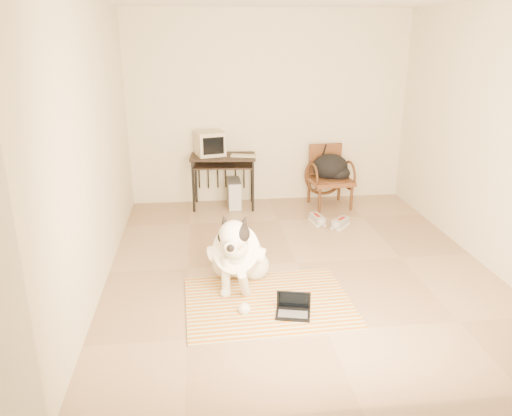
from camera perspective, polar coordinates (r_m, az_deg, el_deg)
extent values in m
plane|color=#9F7E61|center=(5.49, 4.68, -6.27)|extent=(4.50, 4.50, 0.00)
plane|color=beige|center=(7.24, 1.51, 11.27)|extent=(4.50, 0.00, 4.50)
plane|color=beige|center=(2.97, 13.70, -1.31)|extent=(4.50, 0.00, 4.50)
plane|color=beige|center=(5.05, -17.89, 6.79)|extent=(0.00, 4.50, 4.50)
plane|color=beige|center=(5.80, 25.02, 7.43)|extent=(0.00, 4.50, 4.50)
cube|color=#CE6108|center=(4.32, 2.55, -13.77)|extent=(1.53, 0.29, 0.02)
cube|color=#467534|center=(4.51, 1.96, -12.18)|extent=(1.53, 0.29, 0.02)
cube|color=#6A458B|center=(4.71, 1.43, -10.72)|extent=(1.53, 0.29, 0.02)
cube|color=gold|center=(4.91, 0.95, -9.38)|extent=(1.53, 0.29, 0.02)
cube|color=#C2AF8E|center=(5.11, 0.50, -8.15)|extent=(1.53, 0.29, 0.02)
sphere|color=silver|center=(5.12, -3.34, -6.42)|extent=(0.30, 0.30, 0.30)
sphere|color=silver|center=(5.08, -0.16, -6.56)|extent=(0.30, 0.30, 0.30)
ellipsoid|color=silver|center=(5.08, -1.78, -6.31)|extent=(0.36, 0.33, 0.30)
ellipsoid|color=silver|center=(4.83, -2.06, -5.07)|extent=(0.50, 0.73, 0.64)
cylinder|color=white|center=(4.84, -2.04, -5.01)|extent=(0.55, 0.65, 0.58)
sphere|color=silver|center=(4.60, -2.38, -4.43)|extent=(0.25, 0.25, 0.25)
sphere|color=silver|center=(4.46, -2.57, -3.12)|extent=(0.27, 0.27, 0.27)
ellipsoid|color=black|center=(4.45, -2.05, -2.93)|extent=(0.21, 0.24, 0.20)
cylinder|color=silver|center=(4.37, -2.78, -4.21)|extent=(0.14, 0.16, 0.11)
sphere|color=black|center=(4.30, -2.92, -4.61)|extent=(0.07, 0.07, 0.07)
cone|color=black|center=(4.48, -3.61, -1.53)|extent=(0.14, 0.16, 0.17)
cone|color=black|center=(4.46, -1.36, -1.61)|extent=(0.14, 0.15, 0.17)
torus|color=silver|center=(4.57, -2.42, -3.98)|extent=(0.26, 0.17, 0.22)
cylinder|color=silver|center=(4.73, -3.50, -7.71)|extent=(0.10, 0.14, 0.41)
cylinder|color=silver|center=(4.62, -1.37, -8.75)|extent=(0.15, 0.37, 0.41)
sphere|color=silver|center=(4.79, -3.50, -9.66)|extent=(0.10, 0.10, 0.10)
sphere|color=silver|center=(4.52, -1.34, -11.47)|extent=(0.11, 0.11, 0.11)
cone|color=black|center=(5.36, -1.64, -6.24)|extent=(0.12, 0.41, 0.10)
cube|color=black|center=(4.51, 4.24, -12.03)|extent=(0.34, 0.28, 0.02)
cube|color=#525254|center=(4.49, 4.24, -11.99)|extent=(0.28, 0.18, 0.00)
cube|color=black|center=(4.52, 4.32, -10.41)|extent=(0.31, 0.14, 0.20)
cube|color=black|center=(4.51, 4.32, -10.43)|extent=(0.27, 0.12, 0.17)
cube|color=black|center=(7.02, -3.80, 5.88)|extent=(0.94, 0.57, 0.03)
cube|color=black|center=(7.00, -3.76, 4.87)|extent=(0.83, 0.46, 0.02)
cylinder|color=black|center=(6.94, -7.18, 2.39)|extent=(0.04, 0.04, 0.72)
cylinder|color=black|center=(7.34, -6.90, 3.35)|extent=(0.04, 0.04, 0.72)
cylinder|color=black|center=(6.91, -0.37, 2.48)|extent=(0.04, 0.04, 0.72)
cylinder|color=black|center=(7.32, -0.46, 3.44)|extent=(0.04, 0.04, 0.72)
cube|color=#B7AC8F|center=(7.03, -5.29, 7.37)|extent=(0.44, 0.43, 0.33)
cube|color=black|center=(6.87, -4.89, 7.09)|extent=(0.29, 0.09, 0.23)
cube|color=#B7AC8F|center=(6.95, -1.45, 6.00)|extent=(0.37, 0.21, 0.02)
cube|color=#525254|center=(7.14, -2.53, 1.67)|extent=(0.19, 0.42, 0.40)
cube|color=silver|center=(6.94, -2.39, 1.14)|extent=(0.17, 0.01, 0.38)
cube|color=brown|center=(7.19, 8.50, 3.10)|extent=(0.62, 0.60, 0.06)
cylinder|color=#321A0D|center=(7.18, 8.52, 3.40)|extent=(0.53, 0.53, 0.04)
cube|color=brown|center=(7.35, 7.91, 5.62)|extent=(0.49, 0.09, 0.43)
cylinder|color=#321A0D|center=(6.96, 7.28, 0.84)|extent=(0.04, 0.04, 0.35)
cylinder|color=#321A0D|center=(7.38, 6.08, 1.97)|extent=(0.04, 0.04, 0.35)
cylinder|color=#321A0D|center=(7.13, 10.85, 1.09)|extent=(0.04, 0.04, 0.35)
cylinder|color=#321A0D|center=(7.54, 9.47, 2.19)|extent=(0.04, 0.04, 0.35)
ellipsoid|color=black|center=(7.15, 8.47, 4.68)|extent=(0.50, 0.41, 0.37)
ellipsoid|color=black|center=(7.13, 9.48, 3.95)|extent=(0.31, 0.26, 0.21)
cube|color=white|center=(6.63, 7.00, -1.59)|extent=(0.17, 0.32, 0.03)
cube|color=gray|center=(6.61, 7.02, -1.25)|extent=(0.17, 0.31, 0.10)
cube|color=maroon|center=(6.60, 7.03, -0.92)|extent=(0.08, 0.16, 0.02)
cube|color=white|center=(6.55, 9.63, -1.99)|extent=(0.30, 0.31, 0.03)
cube|color=gray|center=(6.54, 9.65, -1.64)|extent=(0.29, 0.30, 0.10)
cube|color=maroon|center=(6.52, 9.67, -1.31)|extent=(0.14, 0.15, 0.02)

